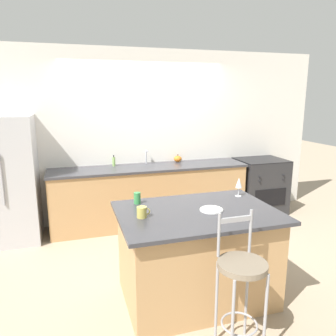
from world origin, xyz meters
The scene contains 14 objects.
ground_plane centered at (0.00, 0.00, 0.00)m, with size 18.00×18.00×0.00m, color tan.
wall_back centered at (0.00, 0.70, 1.35)m, with size 6.00×0.07×2.70m.
back_counter centered at (0.00, 0.38, 0.46)m, with size 3.03×0.68×0.93m.
sink_faucet centered at (0.00, 0.58, 1.06)m, with size 0.02×0.13×0.22m.
kitchen_island centered at (-0.03, -1.67, 0.46)m, with size 1.52×1.06×0.91m.
refrigerator centered at (-2.06, 0.33, 0.87)m, with size 0.90×0.73×1.73m.
oven_range centered at (1.95, 0.35, 0.46)m, with size 0.79×0.68×0.93m.
bar_stool_near centered at (0.04, -2.42, 0.62)m, with size 0.38×0.38×1.12m.
dinner_plate centered at (0.10, -1.70, 0.92)m, with size 0.22×0.22×0.02m.
wine_glass centered at (0.57, -1.36, 1.06)m, with size 0.07×0.07×0.21m.
coffee_mug centered at (-0.57, -1.68, 0.96)m, with size 0.12×0.09×0.10m.
tumbler_cup centered at (-0.53, -1.29, 0.97)m, with size 0.07×0.07×0.12m.
pumpkin_decoration centered at (0.52, 0.57, 0.98)m, with size 0.13×0.13×0.12m.
soap_bottle centered at (-0.52, 0.55, 1.00)m, with size 0.05×0.05×0.17m.
Camera 1 is at (-1.16, -4.42, 1.99)m, focal length 35.00 mm.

